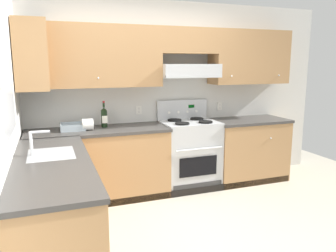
{
  "coord_description": "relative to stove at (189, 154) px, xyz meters",
  "views": [
    {
      "loc": [
        -1.25,
        -2.86,
        1.71
      ],
      "look_at": [
        0.05,
        0.7,
        1.0
      ],
      "focal_mm": 35.68,
      "sensor_mm": 36.0,
      "label": 1
    }
  ],
  "objects": [
    {
      "name": "counter_left_run",
      "position": [
        -1.81,
        -1.25,
        -0.02
      ],
      "size": [
        0.63,
        1.91,
        1.13
      ],
      "color": "#A87A4C",
      "rests_on": "ground_plane"
    },
    {
      "name": "ground_plane",
      "position": [
        -0.57,
        -1.25,
        -0.48
      ],
      "size": [
        7.04,
        7.04,
        0.0
      ],
      "primitive_type": "plane",
      "color": "#B2AA99"
    },
    {
      "name": "bowl",
      "position": [
        -1.54,
        0.05,
        0.46
      ],
      "size": [
        0.29,
        0.27,
        0.08
      ],
      "color": "#9EADB7",
      "rests_on": "counter_back_run"
    },
    {
      "name": "wall_left",
      "position": [
        -2.16,
        -1.03,
        0.87
      ],
      "size": [
        0.47,
        4.0,
        2.55
      ],
      "color": "silver",
      "rests_on": "ground_plane"
    },
    {
      "name": "paper_towel_roll",
      "position": [
        -1.37,
        -0.02,
        0.5
      ],
      "size": [
        0.13,
        0.14,
        0.14
      ],
      "color": "white",
      "rests_on": "counter_back_run"
    },
    {
      "name": "wine_bottle",
      "position": [
        -1.14,
        0.11,
        0.57
      ],
      "size": [
        0.08,
        0.08,
        0.34
      ],
      "color": "black",
      "rests_on": "counter_back_run"
    },
    {
      "name": "stove",
      "position": [
        0.0,
        0.0,
        0.0
      ],
      "size": [
        0.76,
        0.62,
        1.2
      ],
      "color": "#B7BABC",
      "rests_on": "ground_plane"
    },
    {
      "name": "wall_back",
      "position": [
        -0.16,
        0.27,
        1.0
      ],
      "size": [
        4.68,
        0.57,
        2.55
      ],
      "color": "silver",
      "rests_on": "ground_plane"
    },
    {
      "name": "counter_back_run",
      "position": [
        -0.39,
        -0.01,
        -0.03
      ],
      "size": [
        3.6,
        0.65,
        0.91
      ],
      "color": "#A87A4C",
      "rests_on": "ground_plane"
    }
  ]
}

